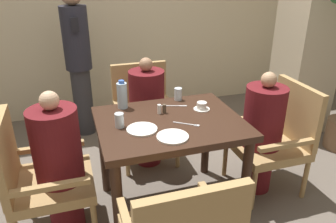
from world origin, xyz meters
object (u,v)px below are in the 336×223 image
Objects in this scene: plate_main_right at (142,129)px; water_bottle at (122,95)px; diner_in_far_chair at (147,112)px; teacup_with_saucer at (202,107)px; diner_in_right_chair at (262,132)px; glass_tall_near at (178,94)px; diner_in_left_chair at (59,163)px; chair_left_side at (38,175)px; plate_main_left at (173,137)px; standing_host at (78,59)px; glass_tall_mid at (119,120)px; chair_far_side at (144,111)px; chair_right_side at (277,136)px.

water_bottle is (-0.05, 0.41, 0.10)m from plate_main_right.
diner_in_far_chair reaches higher than teacup_with_saucer.
diner_in_right_chair is 0.75m from glass_tall_near.
diner_in_left_chair is 1.11m from teacup_with_saucer.
teacup_with_saucer is at bearing -20.97° from water_bottle.
plate_main_right is at bearing -106.30° from diner_in_far_chair.
teacup_with_saucer is (1.07, 0.11, 0.24)m from diner_in_left_chair.
diner_in_right_chair is at bearing 0.00° from chair_left_side.
plate_main_left is 2.07× the size of glass_tall_near.
chair_left_side is at bearing -143.97° from diner_in_far_chair.
standing_host is (-0.53, 0.82, 0.33)m from diner_in_far_chair.
standing_host is 16.03× the size of glass_tall_mid.
plate_main_left is 1.68× the size of teacup_with_saucer.
standing_host is at bearing 123.07° from diner_in_far_chair.
chair_far_side reaches higher than teacup_with_saucer.
glass_tall_near reaches higher than plate_main_right.
chair_left_side is 1.00× the size of chair_far_side.
standing_host is 1.36m from glass_tall_near.
teacup_with_saucer is (0.29, -0.57, 0.25)m from diner_in_far_chair.
plate_main_left is at bearing -134.63° from teacup_with_saucer.
standing_host reaches higher than chair_far_side.
chair_left_side is 0.85× the size of diner_in_left_chair.
water_bottle reaches higher than chair_right_side.
water_bottle reaches higher than glass_tall_mid.
chair_right_side is (0.93, -0.68, -0.05)m from diner_in_far_chair.
plate_main_left is 0.23m from plate_main_right.
teacup_with_saucer is (1.22, 0.11, 0.30)m from chair_left_side.
diner_in_left_chair is 1.02× the size of diner_in_right_chair.
diner_in_left_chair reaches higher than plate_main_right.
chair_left_side is 1.60m from standing_host.
standing_host reaches higher than chair_right_side.
chair_far_side is at bearing 133.51° from diner_in_right_chair.
diner_in_left_chair is at bearing 180.00° from diner_in_right_chair.
plate_main_right is (0.56, -0.09, 0.22)m from diner_in_left_chair.
diner_in_far_chair is at bearing 143.97° from chair_right_side.
diner_in_left_chair is 1.17× the size of chair_far_side.
chair_right_side is at bearing -0.12° from glass_tall_mid.
plate_main_left is at bearing -40.29° from glass_tall_mid.
glass_tall_mid is (-0.65, -0.10, 0.03)m from teacup_with_saucer.
diner_in_far_chair reaches higher than chair_far_side.
teacup_with_saucer is (0.52, 0.20, 0.02)m from plate_main_right.
plate_main_left is at bearing -93.21° from chair_far_side.
water_bottle is 2.21× the size of glass_tall_near.
chair_far_side is at bearing 41.54° from chair_left_side.
standing_host is at bearing 75.15° from chair_left_side.
glass_tall_near is (0.18, -0.48, 0.33)m from chair_far_side.
chair_far_side reaches higher than glass_tall_mid.
plate_main_left is at bearing -112.19° from glass_tall_near.
diner_in_left_chair is at bearing -133.51° from chair_far_side.
teacup_with_saucer is (-0.64, 0.11, 0.30)m from chair_right_side.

